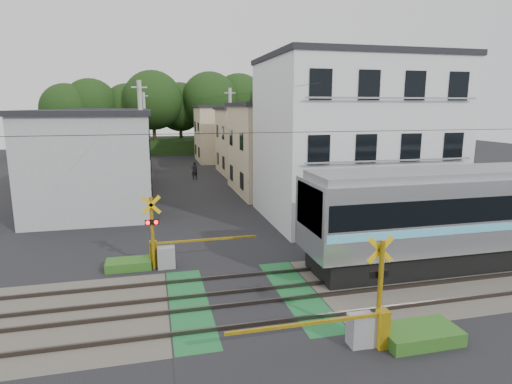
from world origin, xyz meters
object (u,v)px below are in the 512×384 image
object	(u,v)px
crossing_signal_near	(365,322)
apartment_block	(352,139)
pedestrian	(194,171)
crossing_signal_far	(164,251)

from	to	relation	value
crossing_signal_near	apartment_block	world-z (taller)	apartment_block
crossing_signal_near	pedestrian	size ratio (longest dim) A/B	2.90
crossing_signal_near	pedestrian	distance (m)	28.81
crossing_signal_near	pedestrian	world-z (taller)	crossing_signal_near
apartment_block	crossing_signal_far	bearing A→B (deg)	-152.22
pedestrian	crossing_signal_near	bearing A→B (deg)	75.87
crossing_signal_near	pedestrian	bearing A→B (deg)	93.50
crossing_signal_far	apartment_block	world-z (taller)	apartment_block
crossing_signal_far	apartment_block	distance (m)	13.14
crossing_signal_near	pedestrian	xyz separation A→B (m)	(-1.76, 28.76, 0.11)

